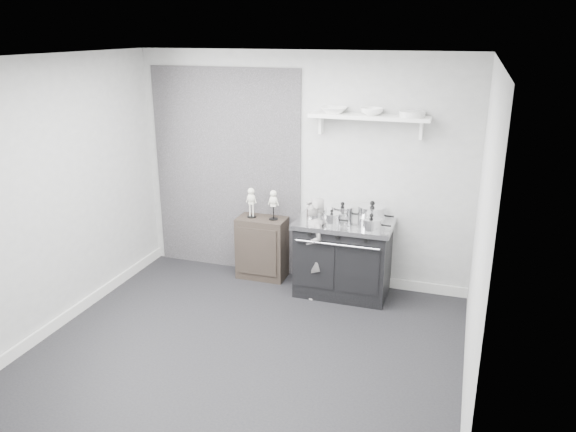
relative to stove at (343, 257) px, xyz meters
The scene contains 16 objects.
ground 1.66m from the stove, 112.38° to the right, with size 4.00×4.00×0.00m, color black.
room_shell 1.92m from the stove, 117.70° to the right, with size 4.02×3.62×2.71m.
wall_shelf 1.59m from the stove, 46.25° to the left, with size 1.30×0.26×0.24m.
stove is the anchor object (origin of this frame).
side_cabinet 1.05m from the stove, behind, with size 0.59×0.34×0.76m, color black.
child 0.38m from the stove, 150.26° to the right, with size 0.42×0.28×1.16m, color gray.
pot_front_left 0.60m from the stove, 161.58° to the right, with size 0.32×0.23×0.20m.
pot_back_left 0.52m from the stove, 114.24° to the left, with size 0.34×0.26×0.19m.
pot_back_right 0.61m from the stove, 15.90° to the left, with size 0.40×0.32×0.25m.
pot_front_right 0.62m from the stove, 26.09° to the right, with size 0.34×0.26×0.18m.
pot_front_center 0.53m from the stove, 130.58° to the right, with size 0.29×0.21×0.17m.
skeleton_full 1.29m from the stove, behind, with size 0.12×0.08×0.42m, color silver, non-canonical shape.
skeleton_torso 1.04m from the stove, behind, with size 0.12×0.07×0.42m, color silver, non-canonical shape.
bowl_large 1.66m from the stove, 135.34° to the left, with size 0.29×0.29×0.07m, color white.
bowl_small 1.66m from the stove, 41.76° to the left, with size 0.24×0.24×0.08m, color white.
plate_stack 1.76m from the stove, 16.83° to the left, with size 0.27×0.27×0.06m, color silver.
Camera 1 is at (1.84, -4.35, 2.92)m, focal length 35.00 mm.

